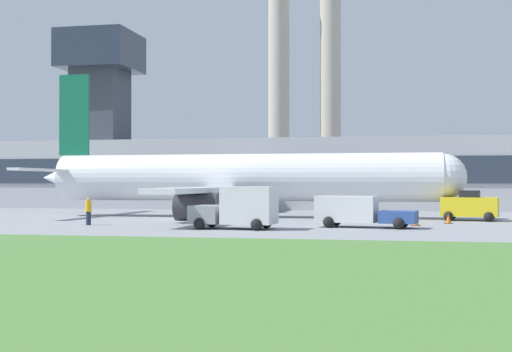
{
  "coord_description": "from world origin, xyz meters",
  "views": [
    {
      "loc": [
        15.94,
        -51.72,
        2.74
      ],
      "look_at": [
        4.38,
        3.95,
        3.3
      ],
      "focal_mm": 50.0,
      "sensor_mm": 36.0,
      "label": 1
    }
  ],
  "objects": [
    {
      "name": "pushback_tug",
      "position": [
        20.63,
        2.08,
        1.01
      ],
      "size": [
        4.26,
        3.08,
        2.2
      ],
      "color": "yellow",
      "rests_on": "ground_plane"
    },
    {
      "name": "fuel_truck",
      "position": [
        13.19,
        -7.52,
        0.97
      ],
      "size": [
        6.31,
        3.17,
        1.93
      ],
      "color": "#2D4C93",
      "rests_on": "ground_plane"
    },
    {
      "name": "ground_plane",
      "position": [
        0.0,
        0.0,
        0.0
      ],
      "size": [
        400.0,
        400.0,
        0.0
      ],
      "primitive_type": "plane",
      "color": "gray"
    },
    {
      "name": "baggage_truck",
      "position": [
        6.38,
        -10.47,
        1.24
      ],
      "size": [
        5.15,
        3.13,
        2.54
      ],
      "color": "gray",
      "rests_on": "ground_plane"
    },
    {
      "name": "airplane",
      "position": [
        2.88,
        3.95,
        3.1
      ],
      "size": [
        34.82,
        32.51,
        11.89
      ],
      "color": "white",
      "rests_on": "ground_plane"
    },
    {
      "name": "traffic_cone_wingtip",
      "position": [
        16.67,
        -4.64,
        0.26
      ],
      "size": [
        0.64,
        0.64,
        0.57
      ],
      "color": "black",
      "rests_on": "ground_plane"
    },
    {
      "name": "ground_crew_person",
      "position": [
        -4.18,
        -8.53,
        0.92
      ],
      "size": [
        0.41,
        0.41,
        1.81
      ],
      "color": "#23283D",
      "rests_on": "ground_plane"
    },
    {
      "name": "terminal_building",
      "position": [
        -1.52,
        26.12,
        4.31
      ],
      "size": [
        79.29,
        15.48,
        20.32
      ],
      "color": "#B2B2B7",
      "rests_on": "ground_plane"
    },
    {
      "name": "smokestack_left",
      "position": [
        -2.42,
        53.68,
        16.7
      ],
      "size": [
        3.64,
        3.64,
        33.11
      ],
      "color": "#B2A899",
      "rests_on": "ground_plane"
    },
    {
      "name": "traffic_cone_near_nose",
      "position": [
        18.89,
        -1.95,
        0.29
      ],
      "size": [
        0.55,
        0.55,
        0.63
      ],
      "color": "black",
      "rests_on": "ground_plane"
    },
    {
      "name": "smokestack_right",
      "position": [
        5.22,
        54.87,
        21.57
      ],
      "size": [
        3.61,
        3.61,
        42.85
      ],
      "color": "#B2A899",
      "rests_on": "ground_plane"
    }
  ]
}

